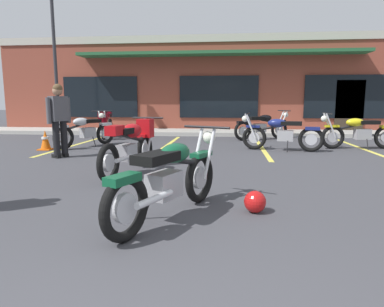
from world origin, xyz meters
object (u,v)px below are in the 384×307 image
object	(u,v)px
motorcycle_orange_scrambler	(106,123)
parking_lot_lamp_post	(52,40)
motorcycle_cream_vintage	(262,126)
traffic_cone	(45,140)
motorcycle_black_cruiser	(85,131)
person_by_back_row	(59,116)
motorcycle_silver_naked	(359,132)
motorcycle_foreground_classic	(170,177)
helmet_on_pavement	(255,202)
motorcycle_green_cafe_racer	(281,133)
motorcycle_blue_standard	(131,144)

from	to	relation	value
motorcycle_orange_scrambler	parking_lot_lamp_post	size ratio (longest dim) A/B	0.39
motorcycle_cream_vintage	traffic_cone	size ratio (longest dim) A/B	3.60
motorcycle_black_cruiser	person_by_back_row	xyz separation A→B (m)	(0.21, -1.82, 0.49)
motorcycle_cream_vintage	traffic_cone	xyz separation A→B (m)	(-5.96, -3.05, -0.20)
motorcycle_cream_vintage	parking_lot_lamp_post	size ratio (longest dim) A/B	0.36
motorcycle_silver_naked	motorcycle_orange_scrambler	world-z (taller)	same
motorcycle_foreground_classic	helmet_on_pavement	size ratio (longest dim) A/B	7.62
motorcycle_black_cruiser	traffic_cone	bearing A→B (deg)	-139.37
person_by_back_row	helmet_on_pavement	size ratio (longest dim) A/B	6.44
motorcycle_silver_naked	motorcycle_cream_vintage	distance (m)	3.09
parking_lot_lamp_post	motorcycle_silver_naked	bearing A→B (deg)	-13.99
person_by_back_row	parking_lot_lamp_post	distance (m)	5.87
motorcycle_green_cafe_racer	motorcycle_cream_vintage	world-z (taller)	same
motorcycle_orange_scrambler	motorcycle_blue_standard	bearing A→B (deg)	-65.72
motorcycle_blue_standard	person_by_back_row	world-z (taller)	person_by_back_row
motorcycle_black_cruiser	person_by_back_row	bearing A→B (deg)	-83.49
motorcycle_silver_naked	helmet_on_pavement	xyz separation A→B (m)	(-3.19, -5.72, -0.33)
motorcycle_silver_naked	motorcycle_blue_standard	world-z (taller)	same
helmet_on_pavement	motorcycle_foreground_classic	bearing A→B (deg)	-163.32
motorcycle_cream_vintage	helmet_on_pavement	bearing A→B (deg)	-95.91
motorcycle_black_cruiser	motorcycle_orange_scrambler	size ratio (longest dim) A/B	0.92
motorcycle_silver_naked	motorcycle_black_cruiser	bearing A→B (deg)	-176.87
motorcycle_silver_naked	motorcycle_green_cafe_racer	xyz separation A→B (m)	(-2.14, -0.58, 0.00)
motorcycle_black_cruiser	person_by_back_row	size ratio (longest dim) A/B	1.14
motorcycle_green_cafe_racer	parking_lot_lamp_post	world-z (taller)	parking_lot_lamp_post
motorcycle_black_cruiser	motorcycle_silver_naked	world-z (taller)	same
motorcycle_foreground_classic	motorcycle_cream_vintage	xyz separation A→B (m)	(1.75, 7.96, 0.00)
motorcycle_foreground_classic	person_by_back_row	bearing A→B (deg)	130.34
motorcycle_orange_scrambler	parking_lot_lamp_post	distance (m)	3.61
motorcycle_foreground_classic	motorcycle_cream_vintage	bearing A→B (deg)	77.57
motorcycle_black_cruiser	motorcycle_blue_standard	world-z (taller)	same
motorcycle_black_cruiser	parking_lot_lamp_post	xyz separation A→B (m)	(-2.30, 2.87, 2.98)
motorcycle_silver_naked	motorcycle_green_cafe_racer	distance (m)	2.22
motorcycle_green_cafe_racer	motorcycle_orange_scrambler	bearing A→B (deg)	156.08
motorcycle_foreground_classic	parking_lot_lamp_post	size ratio (longest dim) A/B	0.37
person_by_back_row	motorcycle_blue_standard	bearing A→B (deg)	-34.31
motorcycle_foreground_classic	motorcycle_green_cafe_racer	bearing A→B (deg)	69.68
person_by_back_row	parking_lot_lamp_post	xyz separation A→B (m)	(-2.51, 4.69, 2.49)
motorcycle_orange_scrambler	motorcycle_foreground_classic	bearing A→B (deg)	-65.38
motorcycle_orange_scrambler	traffic_cone	size ratio (longest dim) A/B	3.95
traffic_cone	motorcycle_cream_vintage	bearing A→B (deg)	27.08
parking_lot_lamp_post	motorcycle_orange_scrambler	bearing A→B (deg)	-14.34
motorcycle_black_cruiser	motorcycle_orange_scrambler	world-z (taller)	same
motorcycle_silver_naked	helmet_on_pavement	world-z (taller)	motorcycle_silver_naked
motorcycle_silver_naked	motorcycle_orange_scrambler	size ratio (longest dim) A/B	1.01
motorcycle_black_cruiser	motorcycle_cream_vintage	xyz separation A→B (m)	(5.16, 2.36, 0.00)
motorcycle_green_cafe_racer	helmet_on_pavement	distance (m)	5.26
motorcycle_silver_naked	motorcycle_cream_vintage	xyz separation A→B (m)	(-2.40, 1.95, 0.00)
motorcycle_silver_naked	motorcycle_orange_scrambler	xyz separation A→B (m)	(-7.78, 1.92, 0.07)
motorcycle_black_cruiser	motorcycle_green_cafe_racer	size ratio (longest dim) A/B	0.92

